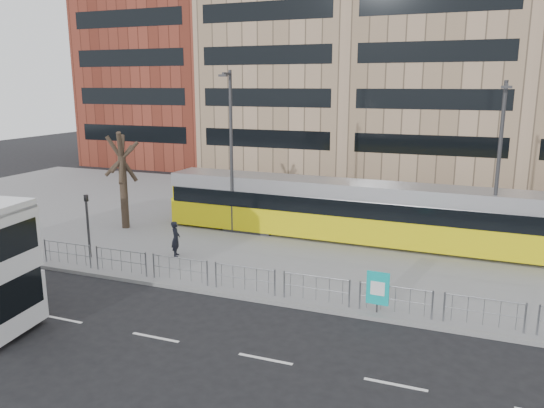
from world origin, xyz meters
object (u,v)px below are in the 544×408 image
(ad_panel, at_px, (378,289))
(lamp_post_west, at_px, (231,147))
(lamp_post_east, at_px, (498,165))
(traffic_light_west, at_px, (87,218))
(bare_tree, at_px, (120,129))
(pedestrian, at_px, (176,239))
(tram, at_px, (406,216))

(ad_panel, height_order, lamp_post_west, lamp_post_west)
(ad_panel, relative_size, lamp_post_east, 0.19)
(traffic_light_west, bearing_deg, bare_tree, 120.51)
(lamp_post_west, height_order, lamp_post_east, lamp_post_west)
(pedestrian, bearing_deg, lamp_post_east, -93.42)
(traffic_light_west, xyz_separation_m, lamp_post_east, (18.12, 6.56, 2.59))
(lamp_post_west, bearing_deg, tram, 6.22)
(lamp_post_west, bearing_deg, ad_panel, -39.30)
(bare_tree, bearing_deg, pedestrian, -32.39)
(lamp_post_west, distance_m, lamp_post_east, 13.55)
(ad_panel, distance_m, traffic_light_west, 14.26)
(ad_panel, height_order, pedestrian, pedestrian)
(tram, distance_m, bare_tree, 16.40)
(tram, bearing_deg, traffic_light_west, -150.54)
(lamp_post_east, relative_size, bare_tree, 1.04)
(ad_panel, relative_size, pedestrian, 0.90)
(traffic_light_west, distance_m, bare_tree, 6.61)
(tram, bearing_deg, bare_tree, -170.23)
(tram, relative_size, pedestrian, 15.40)
(pedestrian, bearing_deg, traffic_light_west, 91.11)
(ad_panel, relative_size, traffic_light_west, 0.51)
(ad_panel, bearing_deg, bare_tree, 161.07)
(traffic_light_west, bearing_deg, ad_panel, 6.70)
(lamp_post_east, bearing_deg, lamp_post_west, -179.58)
(pedestrian, distance_m, lamp_post_west, 6.28)
(tram, distance_m, lamp_post_east, 5.18)
(tram, distance_m, pedestrian, 11.75)
(traffic_light_west, bearing_deg, tram, 40.44)
(pedestrian, distance_m, traffic_light_west, 4.31)
(tram, distance_m, ad_panel, 8.90)
(pedestrian, bearing_deg, ad_panel, -128.73)
(tram, xyz_separation_m, traffic_light_west, (-13.99, -7.48, 0.39))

